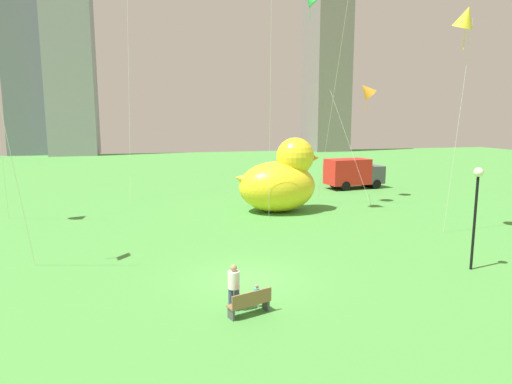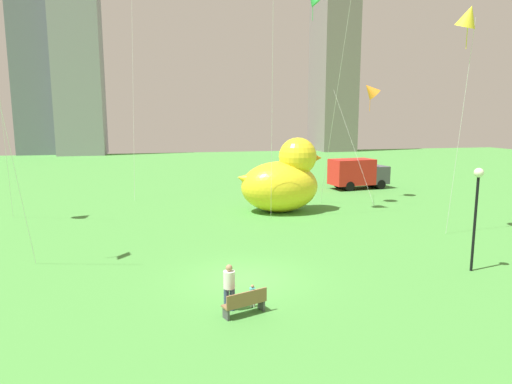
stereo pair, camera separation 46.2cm
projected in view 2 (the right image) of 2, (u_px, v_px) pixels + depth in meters
ground_plane at (245, 279)px, 19.51m from camera, size 140.00×140.00×0.00m
park_bench at (245, 302)px, 15.87m from camera, size 1.66×0.96×0.90m
person_adult at (229, 285)px, 16.18m from camera, size 0.42×0.42×1.71m
person_child at (252, 295)px, 16.54m from camera, size 0.21×0.21×0.86m
giant_inflatable_duck at (283, 180)px, 32.98m from camera, size 6.46×4.15×5.36m
lamppost at (477, 197)px, 19.99m from camera, size 0.42×0.42×4.65m
box_truck at (357, 174)px, 43.56m from camera, size 5.79×2.96×2.85m
city_skyline at (162, 62)px, 84.66m from camera, size 62.72×11.52×34.43m
kite_orange at (370, 90)px, 36.85m from camera, size 3.74×3.63×9.74m
kite_yellow at (468, 17)px, 24.60m from camera, size 1.53×1.70×12.87m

